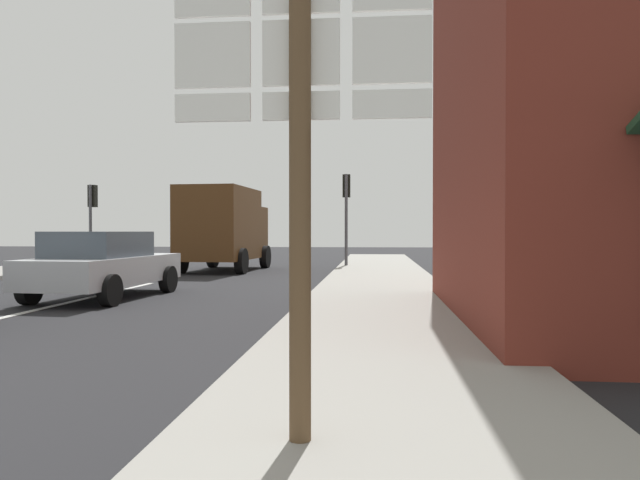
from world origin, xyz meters
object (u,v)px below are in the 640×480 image
object	(u,v)px
traffic_light_far_left	(92,206)
traffic_light_far_right	(346,199)
route_sign_post	(300,148)
delivery_truck	(224,227)
sedan_far	(103,264)

from	to	relation	value
traffic_light_far_left	traffic_light_far_right	size ratio (longest dim) A/B	0.90
route_sign_post	traffic_light_far_left	size ratio (longest dim) A/B	0.95
delivery_truck	traffic_light_far_left	world-z (taller)	traffic_light_far_left
sedan_far	delivery_truck	xyz separation A→B (m)	(0.34, 8.92, 0.89)
delivery_truck	traffic_light_far_right	distance (m)	4.95
delivery_truck	traffic_light_far_left	xyz separation A→B (m)	(-5.89, 1.50, 0.84)
route_sign_post	traffic_light_far_right	distance (m)	19.22
sedan_far	route_sign_post	size ratio (longest dim) A/B	1.35
sedan_far	traffic_light_far_left	world-z (taller)	traffic_light_far_left
traffic_light_far_left	traffic_light_far_right	xyz separation A→B (m)	(10.37, 0.28, 0.27)
delivery_truck	traffic_light_far_left	size ratio (longest dim) A/B	1.52
delivery_truck	traffic_light_far_right	world-z (taller)	traffic_light_far_right
sedan_far	traffic_light_far_right	distance (m)	11.90
traffic_light_far_right	traffic_light_far_left	bearing A→B (deg)	-178.44
delivery_truck	route_sign_post	distance (m)	18.15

